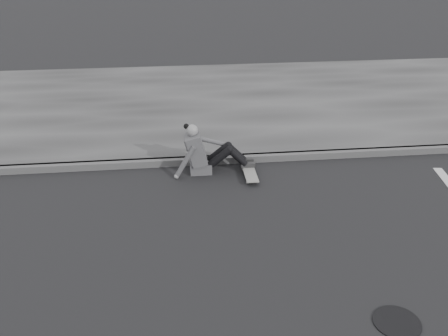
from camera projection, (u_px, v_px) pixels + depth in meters
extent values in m
plane|color=black|center=(297.00, 245.00, 6.60)|extent=(80.00, 80.00, 0.00)
cube|color=#4A4A4A|center=(263.00, 157.00, 8.86)|extent=(24.00, 0.16, 0.12)
cube|color=#383838|center=(239.00, 101.00, 11.54)|extent=(24.00, 6.00, 0.12)
cylinder|color=black|center=(397.00, 322.00, 5.35)|extent=(0.51, 0.51, 0.01)
cylinder|color=#9D9D98|center=(247.00, 182.00, 8.12)|extent=(0.03, 0.05, 0.05)
cylinder|color=#9D9D98|center=(256.00, 181.00, 8.14)|extent=(0.03, 0.05, 0.05)
cylinder|color=#9D9D98|center=(243.00, 168.00, 8.59)|extent=(0.03, 0.05, 0.05)
cylinder|color=#9D9D98|center=(251.00, 167.00, 8.60)|extent=(0.03, 0.05, 0.05)
cube|color=#29292B|center=(252.00, 180.00, 8.12)|extent=(0.16, 0.04, 0.03)
cube|color=#29292B|center=(247.00, 166.00, 8.58)|extent=(0.16, 0.04, 0.03)
cube|color=slate|center=(249.00, 171.00, 8.34)|extent=(0.20, 0.78, 0.02)
cube|color=#49494C|center=(201.00, 167.00, 8.48)|extent=(0.36, 0.34, 0.18)
cube|color=#49494C|center=(196.00, 149.00, 8.32)|extent=(0.37, 0.40, 0.57)
cube|color=#49494C|center=(188.00, 142.00, 8.25)|extent=(0.14, 0.30, 0.20)
cylinder|color=gray|center=(193.00, 135.00, 8.20)|extent=(0.09, 0.09, 0.08)
sphere|color=gray|center=(192.00, 130.00, 8.16)|extent=(0.20, 0.20, 0.20)
sphere|color=black|center=(186.00, 126.00, 8.14)|extent=(0.09, 0.09, 0.09)
cylinder|color=black|center=(220.00, 158.00, 8.34)|extent=(0.43, 0.13, 0.39)
cylinder|color=black|center=(219.00, 153.00, 8.50)|extent=(0.43, 0.13, 0.39)
cylinder|color=black|center=(237.00, 157.00, 8.37)|extent=(0.35, 0.11, 0.36)
cylinder|color=black|center=(236.00, 153.00, 8.53)|extent=(0.35, 0.11, 0.36)
sphere|color=black|center=(229.00, 150.00, 8.30)|extent=(0.13, 0.13, 0.13)
sphere|color=black|center=(228.00, 145.00, 8.45)|extent=(0.13, 0.13, 0.13)
cube|color=#292929|center=(248.00, 165.00, 8.46)|extent=(0.24, 0.08, 0.07)
cube|color=#292929|center=(246.00, 160.00, 8.62)|extent=(0.24, 0.08, 0.07)
cylinder|color=#49494C|center=(185.00, 162.00, 8.18)|extent=(0.38, 0.08, 0.58)
sphere|color=gray|center=(176.00, 176.00, 8.26)|extent=(0.08, 0.08, 0.08)
cylinder|color=#49494C|center=(210.00, 141.00, 8.46)|extent=(0.48, 0.08, 0.21)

